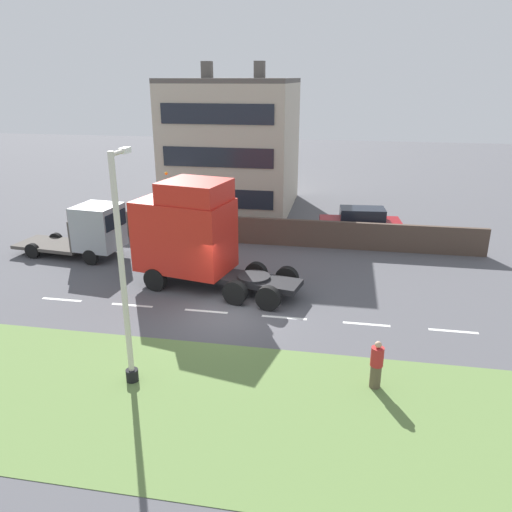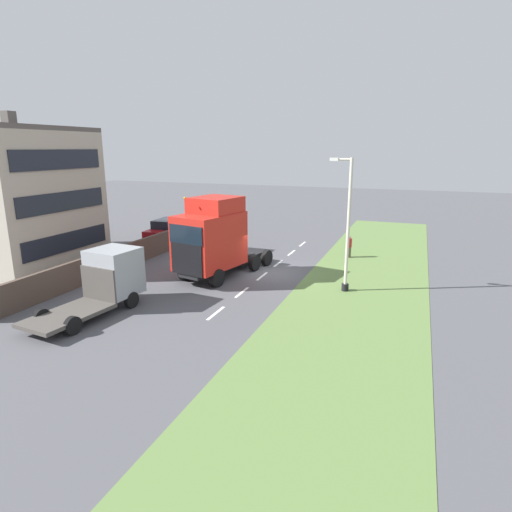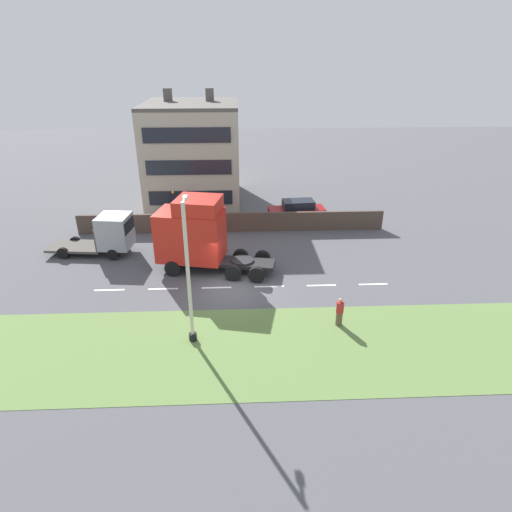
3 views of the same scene
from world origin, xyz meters
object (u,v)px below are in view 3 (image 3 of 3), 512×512
at_px(flatbed_truck, 109,234).
at_px(lamp_post, 189,282).
at_px(pedestrian, 340,312).
at_px(parked_car, 297,212).
at_px(lorry_cab, 195,234).

bearing_deg(flatbed_truck, lamp_post, 38.68).
relative_size(flatbed_truck, pedestrian, 3.82).
xyz_separation_m(parked_car, lamp_post, (-15.84, 7.22, 2.29)).
relative_size(flatbed_truck, parked_car, 1.28).
relative_size(lorry_cab, parked_car, 1.63).
xyz_separation_m(flatbed_truck, pedestrian, (-9.37, -14.06, -0.73)).
bearing_deg(lorry_cab, pedestrian, -118.78).
bearing_deg(lorry_cab, flatbed_truck, 79.10).
bearing_deg(flatbed_truck, parked_car, 117.91).
bearing_deg(pedestrian, flatbed_truck, 56.31).
distance_m(lamp_post, pedestrian, 7.91).
xyz_separation_m(parked_car, pedestrian, (-14.91, -0.25, -0.17)).
distance_m(flatbed_truck, lamp_post, 12.36).
relative_size(lorry_cab, flatbed_truck, 1.27).
bearing_deg(flatbed_truck, pedestrian, 62.37).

